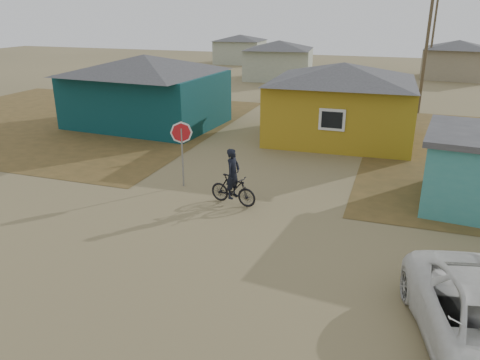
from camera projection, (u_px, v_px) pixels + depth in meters
The scene contains 11 objects.
ground at pixel (177, 256), 12.88m from camera, with size 120.00×120.00×0.00m, color olive.
grass_nw at pixel (65, 119), 28.69m from camera, with size 20.00×18.00×0.00m, color brown.
house_teal at pixel (146, 89), 26.74m from camera, with size 8.93×7.08×4.00m.
house_yellow at pixel (341, 100), 23.84m from camera, with size 7.72×6.76×3.90m.
house_pale_west at pixel (279, 59), 44.23m from camera, with size 7.04×6.15×3.60m.
house_beige_east at pixel (457, 59), 44.66m from camera, with size 6.95×6.05×3.60m.
house_pale_north at pixel (240, 48), 57.35m from camera, with size 6.28×5.81×3.40m.
utility_pole_near at pixel (426, 47), 28.97m from camera, with size 1.40×0.20×8.00m.
utility_pole_far at pixel (433, 35), 42.86m from camera, with size 1.40×0.20×8.00m.
stop_sign at pixel (182, 139), 17.33m from camera, with size 0.83×0.07×2.53m.
cyclist at pixel (233, 184), 16.09m from camera, with size 1.83×0.82×2.00m.
Camera 1 is at (5.35, -10.16, 6.44)m, focal length 35.00 mm.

